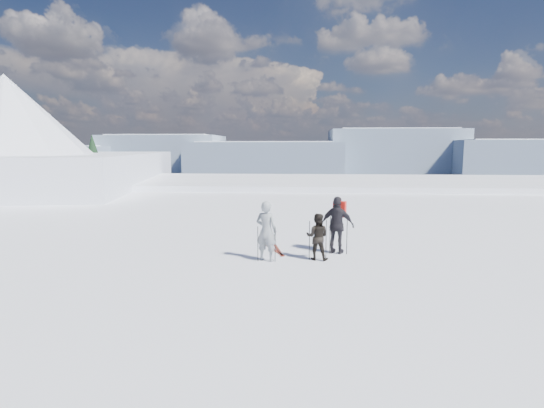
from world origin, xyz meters
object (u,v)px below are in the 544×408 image
(skier_dark, at_px, (317,237))
(skis_loose, at_px, (277,250))
(skier_grey, at_px, (266,231))
(skier_pack, at_px, (337,225))

(skier_dark, xyz_separation_m, skis_loose, (-1.40, 1.10, -0.75))
(skier_grey, height_order, skier_dark, skier_grey)
(skier_grey, relative_size, skier_dark, 1.28)
(skier_grey, relative_size, skis_loose, 1.16)
(skier_grey, xyz_separation_m, skier_pack, (2.36, 1.11, 0.01))
(skis_loose, bearing_deg, skier_dark, -38.12)
(skier_dark, relative_size, skier_pack, 0.77)
(skier_grey, height_order, skier_pack, skier_pack)
(skier_dark, bearing_deg, skier_pack, -119.02)
(skier_grey, distance_m, skier_dark, 1.68)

